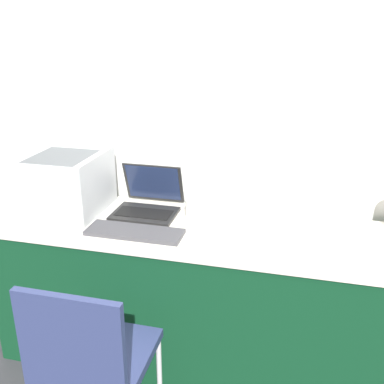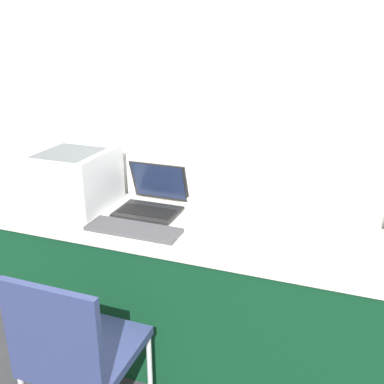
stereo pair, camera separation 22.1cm
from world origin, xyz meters
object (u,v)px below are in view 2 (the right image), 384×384
object	(u,v)px
laptop_left	(152,200)
coffee_cup	(194,208)
chair	(76,349)
external_keyboard	(134,229)
printer	(75,176)

from	to	relation	value
laptop_left	coffee_cup	size ratio (longest dim) A/B	3.02
laptop_left	chair	xyz separation A→B (m)	(0.05, -0.85, -0.31)
laptop_left	chair	size ratio (longest dim) A/B	0.38
external_keyboard	coffee_cup	world-z (taller)	coffee_cup
laptop_left	coffee_cup	world-z (taller)	laptop_left
printer	external_keyboard	bearing A→B (deg)	-23.67
printer	coffee_cup	size ratio (longest dim) A/B	3.79
printer	laptop_left	distance (m)	0.44
external_keyboard	chair	size ratio (longest dim) A/B	0.54
laptop_left	external_keyboard	world-z (taller)	laptop_left
chair	printer	bearing A→B (deg)	121.45
printer	external_keyboard	distance (m)	0.52
coffee_cup	chair	size ratio (longest dim) A/B	0.13
laptop_left	external_keyboard	distance (m)	0.28
printer	external_keyboard	xyz separation A→B (m)	(0.45, -0.20, -0.16)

